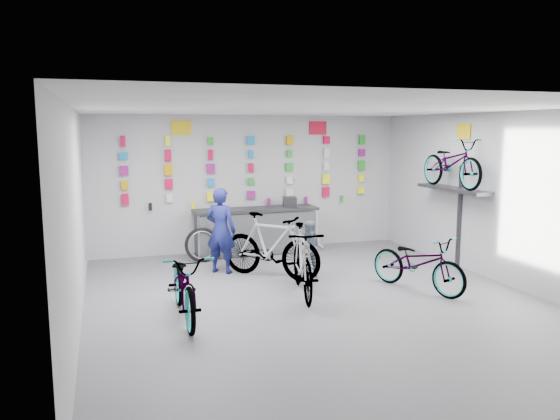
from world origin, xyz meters
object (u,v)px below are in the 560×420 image
object	(u,v)px
bike_service	(271,246)
customer	(311,249)
bike_right	(418,263)
clerk	(221,230)
bike_left	(185,285)
counter	(256,232)
bike_center	(302,261)

from	to	relation	value
bike_service	customer	bearing A→B (deg)	-57.51
bike_right	clerk	xyz separation A→B (m)	(-2.90, 2.16, 0.33)
bike_left	bike_service	distance (m)	2.49
counter	clerk	distance (m)	1.74
bike_left	bike_center	size ratio (longest dim) A/B	1.00
bike_center	customer	size ratio (longest dim) A/B	1.83
counter	bike_right	world-z (taller)	counter
clerk	customer	xyz separation A→B (m)	(1.50, -0.81, -0.29)
bike_service	customer	world-z (taller)	bike_service
counter	bike_right	size ratio (longest dim) A/B	1.49
bike_left	bike_right	distance (m)	3.93
bike_center	bike_service	world-z (taller)	bike_service
bike_right	clerk	bearing A→B (deg)	119.94
bike_right	bike_service	distance (m)	2.61
customer	clerk	bearing A→B (deg)	-171.51
counter	bike_center	xyz separation A→B (m)	(-0.11, -3.18, 0.09)
counter	customer	xyz separation A→B (m)	(0.44, -2.16, 0.04)
counter	bike_center	bearing A→B (deg)	-91.92
bike_center	bike_service	distance (m)	1.20
bike_left	bike_center	xyz separation A→B (m)	(1.98, 0.52, 0.07)
bike_left	bike_center	world-z (taller)	bike_center
clerk	customer	size ratio (longest dim) A/B	1.55
bike_service	clerk	size ratio (longest dim) A/B	1.23
bike_left	clerk	distance (m)	2.59
customer	bike_right	bearing A→B (deg)	-6.85
bike_center	customer	world-z (taller)	bike_center
bike_left	customer	size ratio (longest dim) A/B	1.83
customer	counter	bearing A→B (deg)	138.46
counter	bike_service	distance (m)	2.01
bike_left	bike_service	world-z (taller)	bike_service
counter	bike_service	xyz separation A→B (m)	(-0.28, -1.99, 0.11)
bike_service	bike_left	bearing A→B (deg)	179.24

